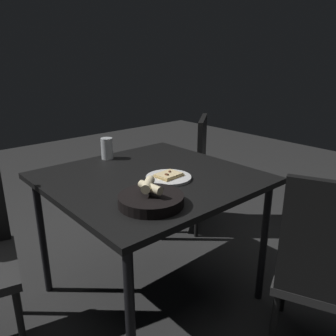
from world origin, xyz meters
TOP-DOWN VIEW (x-y plane):
  - ground at (0.00, 0.00)m, footprint 8.00×8.00m
  - dining_table at (0.00, 0.00)m, footprint 1.00×1.02m
  - pizza_plate at (-0.10, -0.04)m, footprint 0.23×0.23m
  - bread_basket at (-0.29, 0.23)m, footprint 0.28×0.28m
  - beer_glass at (0.41, 0.01)m, footprint 0.07×0.07m
  - chair_near at (0.50, -0.76)m, footprint 0.62×0.62m
  - chair_spare at (-0.87, -0.28)m, footprint 0.58×0.58m

SIDE VIEW (x-z plane):
  - ground at x=0.00m, z-range 0.00..0.00m
  - chair_near at x=0.50m, z-range 0.06..0.96m
  - chair_spare at x=-0.87m, z-range 0.05..0.98m
  - dining_table at x=0.00m, z-range 0.31..1.06m
  - pizza_plate at x=-0.10m, z-range 0.74..0.78m
  - bread_basket at x=-0.29m, z-range 0.73..0.83m
  - beer_glass at x=0.41m, z-range 0.74..0.87m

